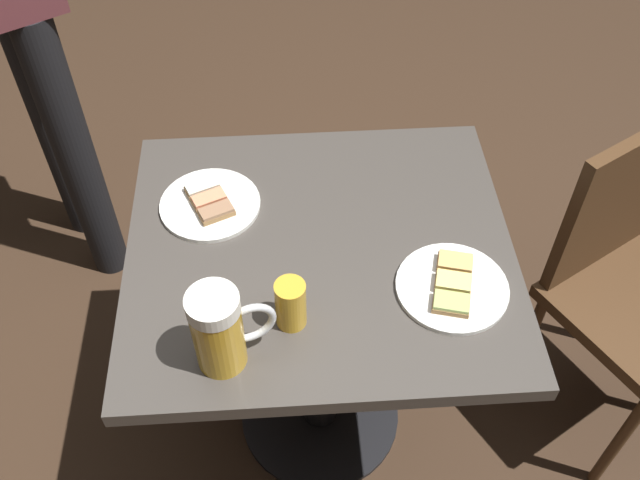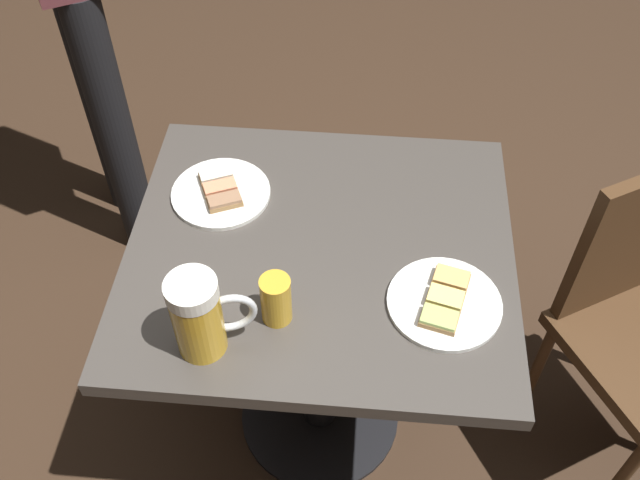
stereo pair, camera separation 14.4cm
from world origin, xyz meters
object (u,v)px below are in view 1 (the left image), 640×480
beer_glass_small (291,304)px  plate_far (210,203)px  beer_mug (220,330)px  plate_near (452,286)px  cafe_chair (630,276)px

beer_glass_small → plate_far: bearing=27.8°
beer_mug → plate_far: bearing=6.1°
plate_near → cafe_chair: size_ratio=0.25×
beer_mug → beer_glass_small: beer_mug is taller
plate_near → cafe_chair: 0.57m
plate_far → cafe_chair: cafe_chair is taller
plate_far → beer_mug: 0.39m
plate_far → beer_mug: size_ratio=1.20×
plate_far → beer_glass_small: bearing=-152.2°
plate_near → beer_mug: 0.46m
cafe_chair → plate_far: bearing=-34.8°
beer_glass_small → cafe_chair: (0.22, -0.81, -0.27)m
plate_near → beer_mug: beer_mug is taller
beer_glass_small → cafe_chair: cafe_chair is taller
plate_near → cafe_chair: bearing=-70.9°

